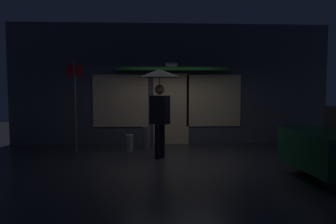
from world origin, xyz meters
name	(u,v)px	position (x,y,z in m)	size (l,w,h in m)	color
ground_plane	(177,159)	(0.00, 0.00, 0.00)	(18.00, 18.00, 0.00)	#2D2D33
building_facade	(171,85)	(0.00, 2.34, 1.85)	(9.85, 1.00, 3.71)	#4C4C56
person_with_umbrella	(160,89)	(-0.41, 0.17, 1.71)	(1.08, 1.08, 2.21)	black
street_sign_post	(75,102)	(-2.62, 0.81, 1.39)	(0.40, 0.07, 2.45)	#595B60
sidewalk_bollard	(129,143)	(-1.22, 1.02, 0.23)	(0.20, 0.20, 0.47)	#9E998E
sidewalk_bollard_2	(146,138)	(-0.76, 1.41, 0.32)	(0.21, 0.21, 0.64)	slate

